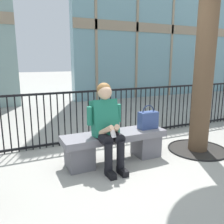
% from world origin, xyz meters
% --- Properties ---
extents(ground_plane, '(60.00, 60.00, 0.00)m').
position_xyz_m(ground_plane, '(0.00, 0.00, 0.00)').
color(ground_plane, '#9E9B93').
extents(stone_bench, '(1.60, 0.44, 0.45)m').
position_xyz_m(stone_bench, '(0.00, 0.00, 0.27)').
color(stone_bench, slate).
rests_on(stone_bench, ground).
extents(seated_person_with_phone, '(0.52, 0.66, 1.21)m').
position_xyz_m(seated_person_with_phone, '(-0.19, -0.13, 0.65)').
color(seated_person_with_phone, black).
rests_on(seated_person_with_phone, ground).
extents(handbag_on_bench, '(0.30, 0.16, 0.38)m').
position_xyz_m(handbag_on_bench, '(0.58, -0.01, 0.59)').
color(handbag_on_bench, '#33477F').
rests_on(handbag_on_bench, stone_bench).
extents(plaza_railing, '(9.48, 0.04, 0.98)m').
position_xyz_m(plaza_railing, '(-0.00, 1.02, 0.50)').
color(plaza_railing, black).
rests_on(plaza_railing, ground).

